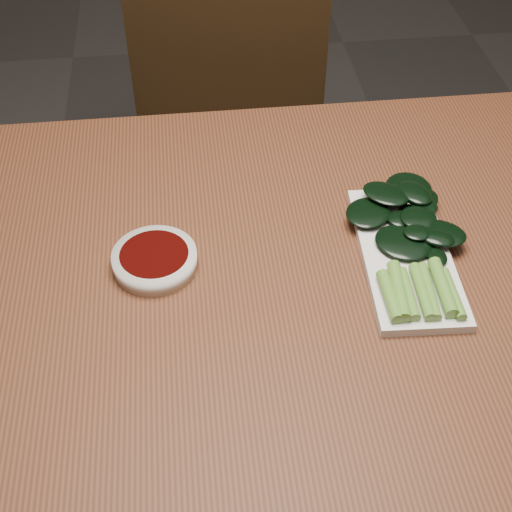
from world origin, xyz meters
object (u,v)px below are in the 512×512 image
object	(u,v)px
table	(284,303)
chair_far	(226,145)
gai_lan	(410,234)
serving_plate	(406,255)
sauce_bowl	(155,260)

from	to	relation	value
table	chair_far	xyz separation A→B (m)	(-0.03, 0.66, -0.19)
gai_lan	table	bearing A→B (deg)	-172.31
table	serving_plate	size ratio (longest dim) A/B	4.98
table	serving_plate	distance (m)	0.19
chair_far	sauce_bowl	size ratio (longest dim) A/B	7.63
chair_far	gai_lan	size ratio (longest dim) A/B	3.03
serving_plate	gai_lan	world-z (taller)	gai_lan
sauce_bowl	serving_plate	bearing A→B (deg)	-4.17
chair_far	gai_lan	world-z (taller)	chair_far
table	chair_far	size ratio (longest dim) A/B	1.57
serving_plate	gai_lan	size ratio (longest dim) A/B	0.96
table	gai_lan	world-z (taller)	gai_lan
serving_plate	gai_lan	distance (m)	0.03
table	sauce_bowl	size ratio (longest dim) A/B	12.00
table	serving_plate	world-z (taller)	serving_plate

